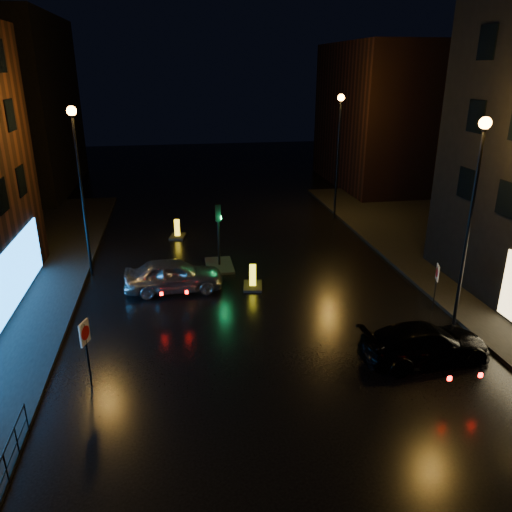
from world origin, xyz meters
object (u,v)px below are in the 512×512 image
(dark_sedan, at_px, (425,343))
(bollard_near, at_px, (253,282))
(road_sign_left, at_px, (85,338))
(silver_hatchback, at_px, (174,275))
(road_sign_right, at_px, (437,276))
(bollard_far, at_px, (177,233))
(traffic_signal, at_px, (219,258))

(dark_sedan, bearing_deg, bollard_near, 31.32)
(bollard_near, bearing_deg, road_sign_left, -123.59)
(silver_hatchback, relative_size, road_sign_right, 2.18)
(road_sign_left, bearing_deg, bollard_near, 65.92)
(dark_sedan, distance_m, bollard_far, 17.89)
(traffic_signal, relative_size, bollard_near, 2.35)
(traffic_signal, height_order, silver_hatchback, traffic_signal)
(traffic_signal, height_order, bollard_far, traffic_signal)
(bollard_near, relative_size, road_sign_right, 0.69)
(silver_hatchback, distance_m, bollard_far, 8.05)
(bollard_far, bearing_deg, silver_hatchback, -79.79)
(traffic_signal, distance_m, road_sign_left, 11.35)
(dark_sedan, distance_m, bollard_near, 9.00)
(road_sign_right, bearing_deg, road_sign_left, 32.84)
(bollard_far, bearing_deg, road_sign_left, -89.25)
(traffic_signal, xyz_separation_m, bollard_far, (-2.11, 5.38, -0.25))
(silver_hatchback, relative_size, road_sign_left, 1.90)
(bollard_far, height_order, road_sign_right, road_sign_right)
(traffic_signal, distance_m, road_sign_right, 11.05)
(road_sign_left, relative_size, road_sign_right, 1.15)
(road_sign_left, bearing_deg, dark_sedan, 17.44)
(silver_hatchback, height_order, road_sign_right, road_sign_right)
(silver_hatchback, bearing_deg, dark_sedan, -132.19)
(traffic_signal, bearing_deg, bollard_near, -65.59)
(bollard_far, bearing_deg, road_sign_right, -35.22)
(dark_sedan, relative_size, road_sign_right, 2.26)
(silver_hatchback, bearing_deg, road_sign_left, 157.27)
(traffic_signal, distance_m, bollard_far, 5.78)
(road_sign_left, height_order, road_sign_right, road_sign_left)
(silver_hatchback, xyz_separation_m, bollard_near, (3.76, -0.29, -0.53))
(traffic_signal, relative_size, road_sign_right, 1.63)
(traffic_signal, distance_m, silver_hatchback, 3.60)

